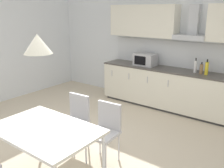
% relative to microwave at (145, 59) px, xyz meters
% --- Properties ---
extents(ground_plane, '(8.81, 8.77, 0.02)m').
position_rel_microwave_xyz_m(ground_plane, '(0.16, -2.62, -1.05)').
color(ground_plane, beige).
extents(wall_back, '(7.05, 0.10, 2.76)m').
position_rel_microwave_xyz_m(wall_back, '(0.16, 0.35, 0.33)').
color(wall_back, silver).
rests_on(wall_back, ground_plane).
extents(kitchen_counter, '(3.93, 0.63, 0.90)m').
position_rel_microwave_xyz_m(kitchen_counter, '(0.98, 0.00, -0.59)').
color(kitchen_counter, '#333333').
rests_on(kitchen_counter, ground_plane).
extents(backsplash_tile, '(3.91, 0.02, 0.58)m').
position_rel_microwave_xyz_m(backsplash_tile, '(0.98, 0.29, 0.15)').
color(backsplash_tile, silver).
rests_on(backsplash_tile, kitchen_counter).
extents(upper_wall_cabinets, '(3.91, 0.40, 0.70)m').
position_rel_microwave_xyz_m(upper_wall_cabinets, '(0.98, 0.13, 0.85)').
color(upper_wall_cabinets, silver).
extents(microwave, '(0.48, 0.35, 0.28)m').
position_rel_microwave_xyz_m(microwave, '(0.00, 0.00, 0.00)').
color(microwave, '#ADADB2').
rests_on(microwave, kitchen_counter).
extents(bottle_brown, '(0.07, 0.07, 0.24)m').
position_rel_microwave_xyz_m(bottle_brown, '(1.30, -0.03, -0.04)').
color(bottle_brown, brown).
rests_on(bottle_brown, kitchen_counter).
extents(bottle_yellow, '(0.07, 0.07, 0.31)m').
position_rel_microwave_xyz_m(bottle_yellow, '(1.40, -0.04, -0.01)').
color(bottle_yellow, yellow).
rests_on(bottle_yellow, kitchen_counter).
extents(bottle_white, '(0.06, 0.06, 0.30)m').
position_rel_microwave_xyz_m(bottle_white, '(1.16, 0.01, -0.01)').
color(bottle_white, white).
rests_on(bottle_white, kitchen_counter).
extents(dining_table, '(1.34, 0.89, 0.75)m').
position_rel_microwave_xyz_m(dining_table, '(0.47, -3.28, -0.34)').
color(dining_table, silver).
rests_on(dining_table, ground_plane).
extents(chair_far_right, '(0.43, 0.43, 0.87)m').
position_rel_microwave_xyz_m(chair_far_right, '(0.77, -2.45, -0.51)').
color(chair_far_right, '#B2B2B7').
rests_on(chair_far_right, ground_plane).
extents(chair_far_left, '(0.42, 0.42, 0.87)m').
position_rel_microwave_xyz_m(chair_far_left, '(0.17, -2.45, -0.51)').
color(chair_far_left, '#B2B2B7').
rests_on(chair_far_left, ground_plane).
extents(pendant_lamp, '(0.32, 0.32, 0.22)m').
position_rel_microwave_xyz_m(pendant_lamp, '(0.47, -3.28, 0.73)').
color(pendant_lamp, silver).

